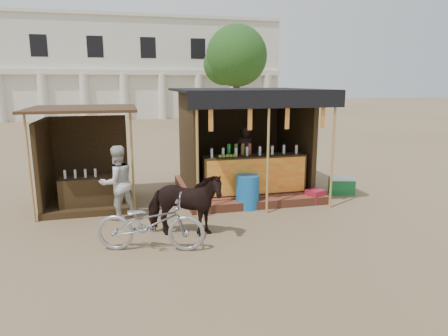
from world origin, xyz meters
The scene contains 11 objects.
ground centered at (0.00, 0.00, 0.00)m, with size 120.00×120.00×0.00m, color #846B4C.
main_stall centered at (1.00, 3.36, 1.02)m, with size 3.60×3.61×2.78m.
secondary_stall centered at (-3.17, 3.24, 0.85)m, with size 2.40×2.40×2.38m.
cow centered at (-1.04, 0.60, 0.64)m, with size 0.69×1.51×1.27m, color black.
motorbike centered at (-1.72, 0.09, 0.50)m, with size 0.67×1.92×1.01m, color #A0A2A9.
bystander centered at (-2.30, 2.00, 0.81)m, with size 0.79×0.62×1.63m, color silver.
blue_barrel centered at (0.67, 2.00, 0.40)m, with size 0.56×0.56×0.80m, color #1764AD.
red_crate centered at (2.44, 2.00, 0.17)m, with size 0.38×0.36×0.33m, color maroon.
cooler centered at (3.52, 2.60, 0.23)m, with size 0.73×0.59×0.46m.
background_building centered at (-2.00, 29.94, 3.98)m, with size 26.00×7.45×8.18m.
tree centered at (5.81, 22.14, 4.63)m, with size 4.50×4.40×7.00m.
Camera 1 is at (-2.06, -6.72, 2.95)m, focal length 32.00 mm.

